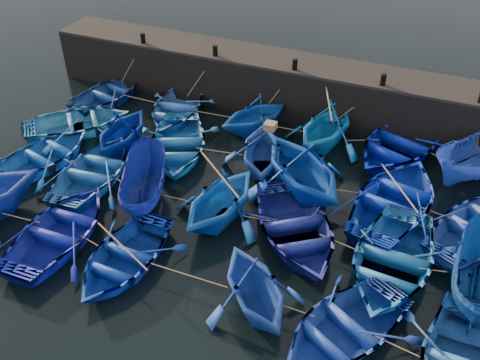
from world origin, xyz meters
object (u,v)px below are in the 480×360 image
at_px(wooden_crate, 270,126).
at_px(boat_0, 109,93).
at_px(boat_13, 45,155).
at_px(boat_8, 177,144).

bearing_deg(wooden_crate, boat_0, 164.73).
bearing_deg(boat_0, boat_13, 109.20).
bearing_deg(boat_13, boat_8, -135.48).
xyz_separation_m(boat_0, boat_13, (0.72, -5.79, 0.02)).
distance_m(boat_8, wooden_crate, 4.50).
bearing_deg(boat_0, wooden_crate, 176.86).
distance_m(boat_8, boat_13, 5.60).
height_order(boat_0, wooden_crate, wooden_crate).
distance_m(boat_0, boat_13, 5.84).
bearing_deg(boat_8, wooden_crate, -20.46).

